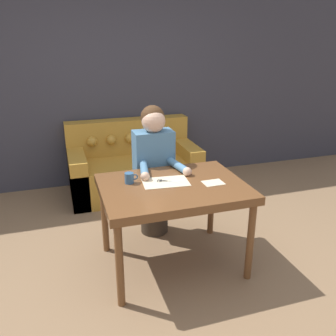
{
  "coord_description": "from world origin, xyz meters",
  "views": [
    {
      "loc": [
        -0.72,
        -2.44,
        1.92
      ],
      "look_at": [
        0.14,
        0.26,
        0.86
      ],
      "focal_mm": 38.0,
      "sensor_mm": 36.0,
      "label": 1
    }
  ],
  "objects_px": {
    "person": "(154,170)",
    "mug": "(129,178)",
    "scissors": "(165,181)",
    "couch": "(133,167)",
    "dining_table": "(173,193)"
  },
  "relations": [
    {
      "from": "mug",
      "to": "person",
      "type": "bearing_deg",
      "value": 53.07
    },
    {
      "from": "person",
      "to": "mug",
      "type": "relative_size",
      "value": 11.67
    },
    {
      "from": "person",
      "to": "mug",
      "type": "distance_m",
      "value": 0.57
    },
    {
      "from": "couch",
      "to": "mug",
      "type": "height_order",
      "value": "couch"
    },
    {
      "from": "dining_table",
      "to": "couch",
      "type": "height_order",
      "value": "couch"
    },
    {
      "from": "mug",
      "to": "scissors",
      "type": "bearing_deg",
      "value": -10.61
    },
    {
      "from": "scissors",
      "to": "mug",
      "type": "relative_size",
      "value": 1.79
    },
    {
      "from": "person",
      "to": "mug",
      "type": "xyz_separation_m",
      "value": [
        -0.33,
        -0.44,
        0.13
      ]
    },
    {
      "from": "dining_table",
      "to": "person",
      "type": "distance_m",
      "value": 0.58
    },
    {
      "from": "scissors",
      "to": "mug",
      "type": "bearing_deg",
      "value": 169.39
    },
    {
      "from": "person",
      "to": "scissors",
      "type": "distance_m",
      "value": 0.5
    },
    {
      "from": "couch",
      "to": "mug",
      "type": "distance_m",
      "value": 1.68
    },
    {
      "from": "person",
      "to": "dining_table",
      "type": "bearing_deg",
      "value": -89.63
    },
    {
      "from": "dining_table",
      "to": "couch",
      "type": "distance_m",
      "value": 1.75
    },
    {
      "from": "person",
      "to": "couch",
      "type": "bearing_deg",
      "value": 88.8
    }
  ]
}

